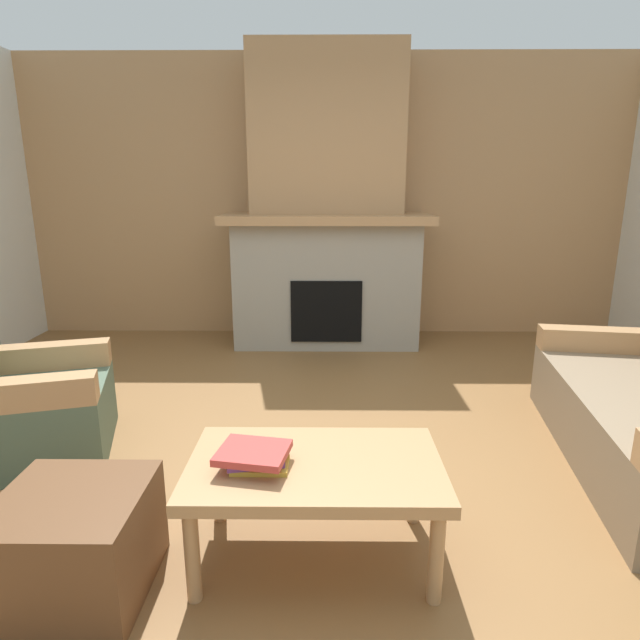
% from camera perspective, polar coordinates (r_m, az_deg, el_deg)
% --- Properties ---
extents(ground, '(9.00, 9.00, 0.00)m').
position_cam_1_polar(ground, '(2.78, 0.77, -17.73)').
color(ground, brown).
extents(wall_back_wood_panel, '(6.00, 0.12, 2.70)m').
position_cam_1_polar(wall_back_wood_panel, '(5.36, 0.71, 13.00)').
color(wall_back_wood_panel, tan).
rests_on(wall_back_wood_panel, ground).
extents(fireplace, '(1.90, 0.82, 2.70)m').
position_cam_1_polar(fireplace, '(4.99, 0.71, 10.75)').
color(fireplace, gray).
rests_on(fireplace, ground).
extents(armchair, '(0.94, 0.94, 0.85)m').
position_cam_1_polar(armchair, '(3.39, -29.40, -8.07)').
color(armchair, '#4C604C').
rests_on(armchair, ground).
extents(coffee_table, '(1.00, 0.60, 0.43)m').
position_cam_1_polar(coffee_table, '(2.16, -0.54, -16.41)').
color(coffee_table, tan).
rests_on(coffee_table, ground).
extents(ottoman, '(0.52, 0.52, 0.40)m').
position_cam_1_polar(ottoman, '(2.29, -25.09, -21.20)').
color(ottoman, brown).
rests_on(ottoman, ground).
extents(book_stack_near_edge, '(0.30, 0.26, 0.08)m').
position_cam_1_polar(book_stack_near_edge, '(2.09, -7.08, -14.53)').
color(book_stack_near_edge, gold).
rests_on(book_stack_near_edge, coffee_table).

